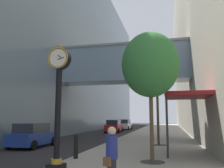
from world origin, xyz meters
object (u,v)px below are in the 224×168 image
street_tree_near (150,65)px  car_red_far (114,126)px  car_white_near (125,125)px  bollard_third (76,145)px  pedestrian_walking (112,156)px  car_blue_mid (33,136)px  street_clock (58,100)px  street_tree_mid_near (157,75)px

street_tree_near → car_red_far: (-6.80, 21.59, -3.76)m
street_tree_near → car_white_near: 29.62m
bollard_third → street_tree_near: bearing=-0.9°
pedestrian_walking → car_blue_mid: pedestrian_walking is taller
street_clock → car_red_far: 24.96m
car_blue_mid → car_red_far: 17.37m
car_white_near → pedestrian_walking: bearing=-80.1°
street_tree_near → street_tree_mid_near: 6.60m
street_tree_mid_near → street_tree_near: bearing=-90.0°
car_white_near → car_red_far: car_red_far is taller
car_white_near → car_red_far: 7.04m
street_tree_mid_near → pedestrian_walking: street_tree_mid_near is taller
street_tree_mid_near → car_white_near: street_tree_mid_near is taller
street_tree_near → car_blue_mid: street_tree_near is taller
street_clock → street_tree_mid_near: street_tree_mid_near is taller
car_red_far → street_tree_mid_near: bearing=-65.6°
car_red_far → bollard_third: bearing=-81.8°
pedestrian_walking → street_tree_mid_near: bearing=85.5°
bollard_third → car_blue_mid: 6.65m
street_clock → pedestrian_walking: street_clock is taller
bollard_third → street_tree_mid_near: bearing=60.4°
street_clock → street_tree_mid_near: (3.19, 9.60, 2.47)m
bollard_third → car_red_far: 21.76m
pedestrian_walking → car_blue_mid: bearing=132.7°
street_tree_near → car_white_near: bearing=103.0°
pedestrian_walking → car_red_far: 26.55m
street_tree_mid_near → car_blue_mid: street_tree_mid_near is taller
street_clock → bollard_third: street_clock is taller
pedestrian_walking → street_tree_near: bearing=78.8°
car_red_far → car_blue_mid: bearing=-96.6°
bollard_third → street_clock: bearing=-80.6°
bollard_third → car_white_near: bearing=95.8°
bollard_third → pedestrian_walking: 5.20m
street_tree_mid_near → car_white_near: (-6.59, 22.05, -4.41)m
car_blue_mid → car_red_far: (1.99, 17.25, 0.02)m
car_blue_mid → bollard_third: bearing=-40.1°
street_tree_near → car_red_far: size_ratio=1.27×
street_tree_near → pedestrian_walking: (-0.84, -4.28, -3.54)m
street_tree_mid_near → car_white_near: 23.44m
car_blue_mid → pedestrian_walking: bearing=-47.3°
street_clock → car_blue_mid: 9.45m
bollard_third → street_tree_mid_near: 8.73m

